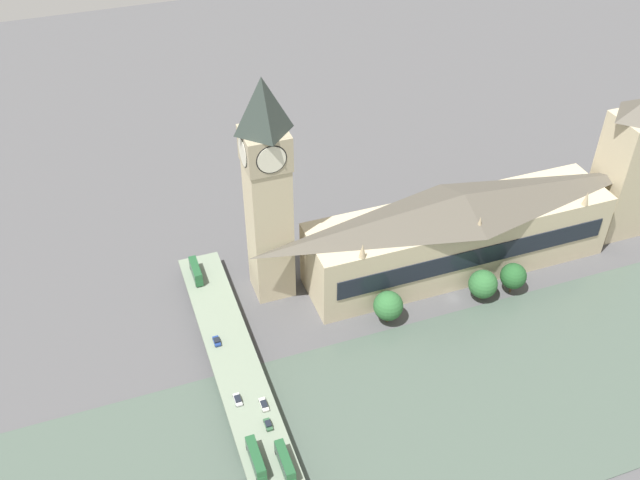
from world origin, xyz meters
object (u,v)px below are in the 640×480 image
Objects in this scene: clock_tower at (267,186)px; double_decker_bus_lead at (256,458)px; victoria_tower at (628,167)px; double_decker_bus_mid at (196,271)px; road_bridge at (267,455)px; car_northbound_mid at (268,424)px; car_southbound_lead at (217,341)px; car_northbound_lead at (238,399)px; car_northbound_tail at (264,404)px; double_decker_bus_rear at (285,461)px; parliament_hall at (459,232)px.

clock_tower reaches higher than double_decker_bus_lead.
double_decker_bus_mid is (18.46, 150.57, -18.74)m from victoria_tower.
car_northbound_mid is at bearing -18.78° from road_bridge.
car_southbound_lead reaches higher than car_northbound_mid.
car_northbound_lead is 23.17m from car_southbound_lead.
clock_tower is 0.46× the size of road_bridge.
car_northbound_lead is at bearing 57.18° from car_northbound_tail.
double_decker_bus_lead is 2.64× the size of car_northbound_lead.
car_northbound_mid is at bearing -31.01° from double_decker_bus_lead.
road_bridge is 7.48m from double_decker_bus_rear.
car_northbound_tail is 1.18× the size of car_southbound_lead.
victoria_tower is 156.33m from car_northbound_lead.
clock_tower is at bearing -27.25° from car_northbound_lead.
clock_tower is 1.34× the size of victoria_tower.
road_bridge is 15.08m from car_northbound_tail.
car_northbound_tail is at bearing 116.39° from parliament_hall.
road_bridge is at bearing 161.22° from car_northbound_mid.
double_decker_bus_rear is 2.35× the size of car_northbound_tail.
road_bridge is 8.49m from car_northbound_mid.
road_bridge is at bearing -56.29° from double_decker_bus_lead.
car_southbound_lead is at bearing 0.94° from car_northbound_lead.
double_decker_bus_mid is 2.77× the size of car_northbound_mid.
car_southbound_lead is at bearing 178.93° from double_decker_bus_mid.
clock_tower is 19.64× the size of car_northbound_mid.
road_bridge is 14.50× the size of double_decker_bus_lead.
car_northbound_mid is (-46.46, 145.28, -20.79)m from victoria_tower.
double_decker_bus_mid reaches higher than car_northbound_lead.
parliament_hall is at bearing -53.24° from double_decker_bus_rear.
double_decker_bus_rear is 13.77m from car_northbound_mid.
clock_tower is at bearing -14.19° from double_decker_bus_rear.
double_decker_bus_lead is at bearing 179.67° from car_southbound_lead.
car_northbound_tail is at bearing -22.25° from double_decker_bus_lead.
double_decker_bus_mid reaches higher than double_decker_bus_rear.
car_northbound_mid is at bearing 162.19° from clock_tower.
double_decker_bus_rear is (-60.07, 144.83, -18.78)m from victoria_tower.
car_southbound_lead is at bearing 98.20° from parliament_hall.
parliament_hall reaches higher than double_decker_bus_rear.
parliament_hall is 1.36× the size of clock_tower.
victoria_tower is 5.25× the size of double_decker_bus_rear.
parliament_hall is at bearing -102.14° from double_decker_bus_mid.
double_decker_bus_mid is at bearing -1.07° from car_southbound_lead.
parliament_hall is 1.82× the size of victoria_tower.
car_southbound_lead reaches higher than car_northbound_tail.
clock_tower is at bearing -108.81° from double_decker_bus_mid.
victoria_tower is 162.74m from double_decker_bus_lead.
double_decker_bus_rear reaches higher than car_northbound_mid.
car_northbound_lead is 12.07m from car_northbound_mid.
double_decker_bus_lead is 1.06× the size of double_decker_bus_mid.
double_decker_bus_lead reaches higher than road_bridge.
double_decker_bus_lead is 2.94× the size of car_northbound_mid.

